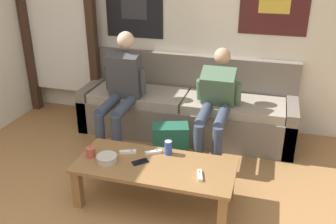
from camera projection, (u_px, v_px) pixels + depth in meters
wall_back at (181, 16)px, 4.27m from camera, size 10.00×0.07×2.55m
door_frame at (57, 20)px, 4.48m from camera, size 1.00×0.10×2.15m
couch at (187, 109)px, 4.32m from camera, size 2.42×0.72×0.86m
coffee_table at (155, 170)px, 3.09m from camera, size 1.31×0.57×0.38m
person_seated_adult at (121, 88)px, 3.97m from camera, size 0.47×0.86×1.20m
person_seated_teen at (216, 102)px, 3.77m from camera, size 0.47×0.95×1.06m
backpack at (170, 146)px, 3.70m from camera, size 0.39×0.31×0.43m
ceramic_bowl at (107, 158)px, 3.09m from camera, size 0.17×0.17×0.06m
pillar_candle at (91, 152)px, 3.17m from camera, size 0.08×0.08×0.10m
drink_can_blue at (168, 148)px, 3.20m from camera, size 0.07×0.07×0.12m
game_controller_near_left at (153, 152)px, 3.22m from camera, size 0.14×0.11×0.03m
game_controller_near_right at (200, 175)px, 2.90m from camera, size 0.07×0.15×0.03m
game_controller_far_center at (128, 152)px, 3.23m from camera, size 0.15×0.08×0.03m
cell_phone at (140, 162)px, 3.09m from camera, size 0.14×0.14×0.01m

